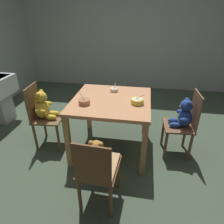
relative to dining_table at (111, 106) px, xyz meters
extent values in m
cube|color=#3F4E3B|center=(0.00, 0.00, -0.67)|extent=(5.20, 5.20, 0.04)
cube|color=#A8AFA2|center=(0.00, 2.56, 0.76)|extent=(5.20, 0.08, 2.83)
cube|color=#BC7D52|center=(0.00, 0.00, 0.08)|extent=(0.99, 1.00, 0.04)
cube|color=#B3874D|center=(-0.45, -0.45, -0.30)|extent=(0.06, 0.06, 0.71)
cube|color=#AF824B|center=(0.45, -0.45, -0.30)|extent=(0.06, 0.06, 0.71)
cube|color=#AE8250|center=(-0.45, 0.45, -0.30)|extent=(0.06, 0.06, 0.71)
cube|color=tan|center=(0.45, 0.45, -0.30)|extent=(0.06, 0.06, 0.71)
cube|color=brown|center=(0.04, -0.88, -0.23)|extent=(0.39, 0.44, 0.02)
cube|color=brown|center=(0.02, -1.08, -0.02)|extent=(0.33, 0.04, 0.40)
cylinder|color=brown|center=(0.20, -0.71, -0.44)|extent=(0.04, 0.04, 0.42)
cylinder|color=brown|center=(-0.11, -0.69, -0.44)|extent=(0.04, 0.04, 0.42)
cylinder|color=brown|center=(0.18, -1.07, -0.44)|extent=(0.04, 0.04, 0.42)
cylinder|color=brown|center=(-0.13, -1.05, -0.44)|extent=(0.04, 0.04, 0.42)
cube|color=tan|center=(0.04, -0.88, -0.20)|extent=(0.36, 0.40, 0.04)
ellipsoid|color=#AA7835|center=(0.03, -0.95, -0.08)|extent=(0.18, 0.15, 0.20)
ellipsoid|color=beige|center=(0.03, -0.90, -0.09)|extent=(0.10, 0.06, 0.12)
sphere|color=#AA7835|center=(0.03, -0.94, 0.06)|extent=(0.12, 0.12, 0.12)
ellipsoid|color=beige|center=(0.03, -0.90, 0.05)|extent=(0.05, 0.05, 0.04)
sphere|color=#AA7835|center=(0.07, -0.95, 0.11)|extent=(0.05, 0.05, 0.05)
sphere|color=#AA7835|center=(-0.01, -0.95, 0.11)|extent=(0.05, 0.05, 0.05)
ellipsoid|color=#AA7835|center=(0.13, -0.94, -0.06)|extent=(0.06, 0.11, 0.05)
ellipsoid|color=#AA7835|center=(-0.06, -0.92, -0.06)|extent=(0.06, 0.11, 0.05)
ellipsoid|color=#AA7835|center=(0.08, -0.85, -0.15)|extent=(0.07, 0.13, 0.06)
ellipsoid|color=#AA7835|center=(-0.01, -0.85, -0.15)|extent=(0.07, 0.13, 0.06)
cube|color=brown|center=(0.88, 0.03, -0.23)|extent=(0.39, 0.39, 0.02)
cube|color=brown|center=(1.05, 0.04, 0.01)|extent=(0.04, 0.34, 0.46)
cylinder|color=brown|center=(0.72, 0.17, -0.44)|extent=(0.04, 0.04, 0.42)
cylinder|color=brown|center=(0.73, -0.14, -0.44)|extent=(0.04, 0.04, 0.42)
cylinder|color=brown|center=(1.02, 0.19, -0.44)|extent=(0.04, 0.04, 0.42)
cylinder|color=brown|center=(1.04, -0.12, -0.44)|extent=(0.04, 0.04, 0.42)
ellipsoid|color=navy|center=(0.94, 0.03, -0.10)|extent=(0.18, 0.21, 0.23)
ellipsoid|color=beige|center=(0.89, 0.03, -0.11)|extent=(0.07, 0.11, 0.14)
sphere|color=navy|center=(0.93, 0.03, 0.07)|extent=(0.15, 0.15, 0.15)
ellipsoid|color=beige|center=(0.88, 0.03, 0.06)|extent=(0.06, 0.06, 0.05)
sphere|color=navy|center=(0.94, 0.08, 0.13)|extent=(0.06, 0.06, 0.06)
sphere|color=navy|center=(0.94, -0.02, 0.13)|extent=(0.06, 0.06, 0.06)
ellipsoid|color=navy|center=(0.91, 0.14, -0.07)|extent=(0.13, 0.07, 0.06)
ellipsoid|color=navy|center=(0.92, -0.08, -0.07)|extent=(0.13, 0.07, 0.06)
ellipsoid|color=navy|center=(0.82, 0.08, -0.18)|extent=(0.15, 0.08, 0.07)
ellipsoid|color=navy|center=(0.82, -0.03, -0.18)|extent=(0.15, 0.08, 0.07)
cube|color=brown|center=(-0.88, -0.06, -0.23)|extent=(0.42, 0.42, 0.02)
cube|color=brown|center=(-1.06, -0.07, 0.01)|extent=(0.05, 0.36, 0.46)
cylinder|color=brown|center=(-0.70, -0.21, -0.44)|extent=(0.04, 0.04, 0.42)
cylinder|color=brown|center=(-0.73, 0.12, -0.44)|extent=(0.04, 0.04, 0.42)
cylinder|color=brown|center=(-1.03, -0.24, -0.44)|extent=(0.04, 0.04, 0.42)
cylinder|color=brown|center=(-1.05, 0.09, -0.44)|extent=(0.04, 0.04, 0.42)
ellipsoid|color=gold|center=(-0.95, -0.07, -0.09)|extent=(0.20, 0.23, 0.25)
ellipsoid|color=beige|center=(-0.89, -0.06, -0.10)|extent=(0.07, 0.12, 0.15)
sphere|color=gold|center=(-0.94, -0.06, 0.09)|extent=(0.15, 0.15, 0.15)
ellipsoid|color=beige|center=(-0.88, -0.06, 0.08)|extent=(0.06, 0.07, 0.05)
sphere|color=gold|center=(-0.94, -0.12, 0.15)|extent=(0.06, 0.06, 0.06)
sphere|color=gold|center=(-0.95, -0.01, 0.15)|extent=(0.06, 0.06, 0.06)
ellipsoid|color=gold|center=(-0.91, -0.18, -0.06)|extent=(0.14, 0.08, 0.07)
ellipsoid|color=gold|center=(-0.93, 0.06, -0.06)|extent=(0.14, 0.08, 0.07)
ellipsoid|color=gold|center=(-0.81, -0.11, -0.18)|extent=(0.17, 0.09, 0.08)
ellipsoid|color=gold|center=(-0.82, 0.00, -0.18)|extent=(0.17, 0.09, 0.08)
cylinder|color=#B17651|center=(-0.30, -0.20, 0.13)|extent=(0.14, 0.14, 0.06)
cylinder|color=#B17651|center=(-0.30, -0.20, 0.11)|extent=(0.08, 0.08, 0.01)
cylinder|color=beige|center=(-0.30, -0.20, 0.16)|extent=(0.12, 0.12, 0.01)
cylinder|color=#BCBCC1|center=(-0.32, -0.18, 0.19)|extent=(0.09, 0.06, 0.07)
ellipsoid|color=#BCBCC1|center=(-0.29, -0.20, 0.15)|extent=(0.04, 0.04, 0.01)
cylinder|color=yellow|center=(0.33, -0.07, 0.13)|extent=(0.16, 0.16, 0.06)
cylinder|color=yellow|center=(0.33, -0.07, 0.11)|extent=(0.09, 0.09, 0.01)
cylinder|color=beige|center=(0.33, -0.07, 0.16)|extent=(0.13, 0.13, 0.01)
cylinder|color=#BCBCC1|center=(0.36, -0.09, 0.20)|extent=(0.10, 0.05, 0.08)
ellipsoid|color=#BCBCC1|center=(0.32, -0.07, 0.15)|extent=(0.04, 0.03, 0.01)
cylinder|color=beige|center=(-0.01, 0.28, 0.12)|extent=(0.11, 0.11, 0.05)
cylinder|color=beige|center=(-0.01, 0.28, 0.11)|extent=(0.06, 0.06, 0.01)
cylinder|color=beige|center=(-0.01, 0.28, 0.14)|extent=(0.09, 0.09, 0.01)
cylinder|color=#BCBCC1|center=(-0.01, 0.30, 0.17)|extent=(0.02, 0.08, 0.06)
ellipsoid|color=#BCBCC1|center=(-0.01, 0.27, 0.14)|extent=(0.03, 0.03, 0.01)
cube|color=#B7B2A8|center=(-2.05, 0.43, -0.40)|extent=(0.33, 0.31, 0.51)
camera|label=1|loc=(0.39, -2.26, 1.13)|focal=31.46mm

